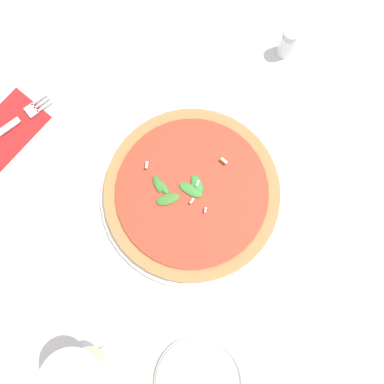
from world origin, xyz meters
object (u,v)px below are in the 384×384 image
object	(u,v)px
pizza_arugula_main	(192,193)
side_plate_white	(200,383)
fork	(9,127)
shaker_pepper	(288,43)
wine_glass	(83,369)

from	to	relation	value
pizza_arugula_main	side_plate_white	distance (m)	0.32
pizza_arugula_main	fork	size ratio (longest dim) A/B	1.89
shaker_pepper	side_plate_white	bearing A→B (deg)	-168.04
side_plate_white	shaker_pepper	bearing A→B (deg)	11.96
shaker_pepper	wine_glass	bearing A→B (deg)	176.58
pizza_arugula_main	shaker_pepper	distance (m)	0.34
fork	side_plate_white	size ratio (longest dim) A/B	1.14
pizza_arugula_main	wine_glass	xyz separation A→B (m)	(-0.31, 0.01, 0.12)
side_plate_white	shaker_pepper	xyz separation A→B (m)	(0.62, 0.13, 0.02)
pizza_arugula_main	side_plate_white	bearing A→B (deg)	-150.09
fork	side_plate_white	bearing A→B (deg)	-89.73
wine_glass	side_plate_white	bearing A→B (deg)	-80.92
wine_glass	fork	xyz separation A→B (m)	(0.26, 0.36, -0.13)
shaker_pepper	fork	bearing A→B (deg)	134.14
pizza_arugula_main	side_plate_white	size ratio (longest dim) A/B	2.16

